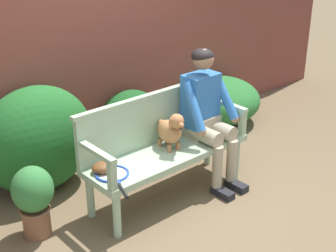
{
  "coord_description": "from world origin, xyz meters",
  "views": [
    {
      "loc": [
        -2.64,
        -2.98,
        2.51
      ],
      "look_at": [
        0.0,
        0.0,
        0.73
      ],
      "focal_mm": 51.74,
      "sensor_mm": 36.0,
      "label": 1
    }
  ],
  "objects_px": {
    "baseball_glove": "(104,167)",
    "person_seated": "(207,111)",
    "dog_on_bench": "(171,130)",
    "garden_bench": "(168,157)",
    "tennis_racket": "(113,175)",
    "potted_plant": "(33,197)"
  },
  "relations": [
    {
      "from": "person_seated",
      "to": "tennis_racket",
      "type": "distance_m",
      "value": 1.16
    },
    {
      "from": "potted_plant",
      "to": "tennis_racket",
      "type": "bearing_deg",
      "value": -28.64
    },
    {
      "from": "garden_bench",
      "to": "tennis_racket",
      "type": "height_order",
      "value": "tennis_racket"
    },
    {
      "from": "person_seated",
      "to": "dog_on_bench",
      "type": "relative_size",
      "value": 3.53
    },
    {
      "from": "person_seated",
      "to": "dog_on_bench",
      "type": "height_order",
      "value": "person_seated"
    },
    {
      "from": "dog_on_bench",
      "to": "tennis_racket",
      "type": "xyz_separation_m",
      "value": [
        -0.7,
        -0.06,
        -0.18
      ]
    },
    {
      "from": "tennis_racket",
      "to": "person_seated",
      "type": "bearing_deg",
      "value": 1.4
    },
    {
      "from": "person_seated",
      "to": "baseball_glove",
      "type": "relative_size",
      "value": 6.13
    },
    {
      "from": "garden_bench",
      "to": "tennis_racket",
      "type": "distance_m",
      "value": 0.66
    },
    {
      "from": "person_seated",
      "to": "baseball_glove",
      "type": "distance_m",
      "value": 1.17
    },
    {
      "from": "person_seated",
      "to": "potted_plant",
      "type": "distance_m",
      "value": 1.78
    },
    {
      "from": "dog_on_bench",
      "to": "baseball_glove",
      "type": "relative_size",
      "value": 1.74
    },
    {
      "from": "baseball_glove",
      "to": "person_seated",
      "type": "bearing_deg",
      "value": 4.68
    },
    {
      "from": "garden_bench",
      "to": "tennis_racket",
      "type": "bearing_deg",
      "value": -176.14
    },
    {
      "from": "dog_on_bench",
      "to": "garden_bench",
      "type": "bearing_deg",
      "value": -164.73
    },
    {
      "from": "garden_bench",
      "to": "dog_on_bench",
      "type": "xyz_separation_m",
      "value": [
        0.05,
        0.01,
        0.25
      ]
    },
    {
      "from": "person_seated",
      "to": "potted_plant",
      "type": "relative_size",
      "value": 2.12
    },
    {
      "from": "person_seated",
      "to": "dog_on_bench",
      "type": "xyz_separation_m",
      "value": [
        -0.43,
        0.03,
        -0.08
      ]
    },
    {
      "from": "dog_on_bench",
      "to": "tennis_racket",
      "type": "relative_size",
      "value": 0.66
    },
    {
      "from": "tennis_racket",
      "to": "potted_plant",
      "type": "xyz_separation_m",
      "value": [
        -0.58,
        0.32,
        -0.12
      ]
    },
    {
      "from": "baseball_glove",
      "to": "potted_plant",
      "type": "relative_size",
      "value": 0.34
    },
    {
      "from": "dog_on_bench",
      "to": "baseball_glove",
      "type": "distance_m",
      "value": 0.73
    }
  ]
}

